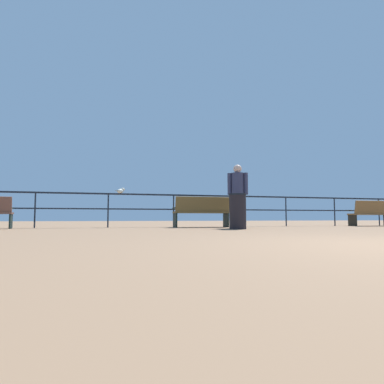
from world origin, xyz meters
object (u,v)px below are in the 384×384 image
at_px(bench_near_right, 372,212).
at_px(seagull_on_rail, 121,191).
at_px(bench_near_left, 202,210).
at_px(trash_bin, 238,211).
at_px(person_by_bench, 238,192).

distance_m(bench_near_right, seagull_on_rail, 9.06).
distance_m(bench_near_left, bench_near_right, 6.55).
distance_m(seagull_on_rail, trash_bin, 3.88).
distance_m(bench_near_left, person_by_bench, 1.44).
height_order(person_by_bench, seagull_on_rail, person_by_bench).
relative_size(bench_near_left, trash_bin, 1.90).
bearing_deg(trash_bin, seagull_on_rail, 137.61).
relative_size(seagull_on_rail, trash_bin, 0.36).
relative_size(person_by_bench, trash_bin, 1.97).
height_order(bench_near_left, seagull_on_rail, seagull_on_rail).
bearing_deg(bench_near_left, person_by_bench, -57.33).
xyz_separation_m(seagull_on_rail, trash_bin, (2.82, -2.58, -0.68)).
relative_size(bench_near_left, person_by_bench, 0.96).
relative_size(bench_near_right, person_by_bench, 0.89).
bearing_deg(bench_near_right, seagull_on_rail, 175.78).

